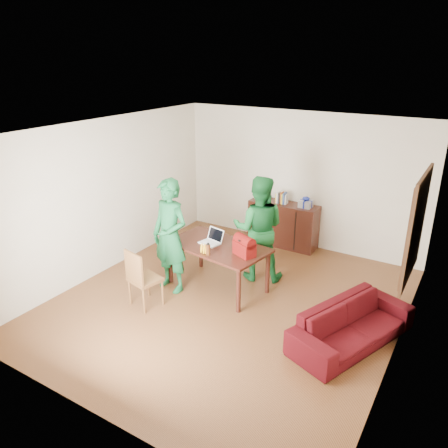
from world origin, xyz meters
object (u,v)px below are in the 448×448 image
Objects in this scene: laptop at (209,241)px; sofa at (352,325)px; table at (218,251)px; person_near at (170,236)px; chair at (145,289)px; red_bag at (244,248)px; person_far at (259,228)px; bottle at (208,249)px.

laptop reaches higher than sofa.
person_near is at bearing -137.36° from table.
laptop is (0.52, 1.05, 0.54)m from chair.
red_bag is at bearing 5.68° from laptop.
chair is at bearing -118.52° from red_bag.
chair is at bearing -113.34° from table.
person_far is 9.33× the size of bottle.
laptop is (0.49, 0.41, -0.13)m from person_near.
chair reaches higher than table.
table is 0.82m from person_far.
table is 0.93× the size of person_near.
bottle reaches higher than chair.
sofa is (3.02, 0.72, -0.00)m from chair.
chair is 2.59× the size of laptop.
chair is 0.52× the size of person_far.
red_bag is (0.15, -0.77, -0.02)m from person_far.
person_far reaches higher than chair.
person_far is 1.11m from bottle.
laptop is at bearing 120.42° from bottle.
person_near is 1.01× the size of sofa.
person_near is 5.14× the size of laptop.
chair is (-0.67, -1.06, -0.40)m from table.
sofa is at bearing 0.53° from table.
bottle is 0.56m from red_bag.
bottle is at bearing -46.84° from laptop.
bottle is (0.70, 0.04, -0.08)m from person_near.
person_far is at bearing 84.04° from sofa.
table is 0.21m from laptop.
person_far reaches higher than red_bag.
person_near is 9.61× the size of bottle.
chair is 3.11m from sofa.
chair is at bearing -103.67° from laptop.
person_near reaches higher than red_bag.
sofa is at bearing 8.87° from person_near.
laptop is at bearing 47.29° from person_near.
chair is at bearing -137.16° from bottle.
chair is 0.92m from person_near.
person_near is at bearing 24.27° from person_far.
sofa is (1.80, -0.24, -0.63)m from red_bag.
laptop is 2.58m from sofa.
sofa is (2.29, 0.04, -0.60)m from bottle.
chair is at bearing 36.01° from person_far.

